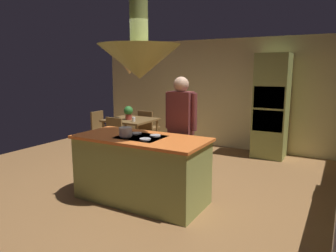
% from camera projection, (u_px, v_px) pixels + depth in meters
% --- Properties ---
extents(ground, '(8.16, 8.16, 0.00)m').
position_uv_depth(ground, '(149.00, 195.00, 4.71)').
color(ground, olive).
extents(wall_back, '(6.80, 0.10, 2.55)m').
position_uv_depth(wall_back, '(227.00, 94.00, 7.44)').
color(wall_back, beige).
rests_on(wall_back, ground).
extents(kitchen_island, '(1.88, 0.88, 0.95)m').
position_uv_depth(kitchen_island, '(141.00, 169.00, 4.46)').
color(kitchen_island, '#8C934C').
rests_on(kitchen_island, ground).
extents(oven_tower, '(0.66, 0.62, 2.18)m').
position_uv_depth(oven_tower, '(271.00, 106.00, 6.60)').
color(oven_tower, '#8C934C').
rests_on(oven_tower, ground).
extents(dining_table, '(1.01, 0.93, 0.76)m').
position_uv_depth(dining_table, '(131.00, 124.00, 7.04)').
color(dining_table, brown).
rests_on(dining_table, ground).
extents(person_at_island, '(0.53, 0.23, 1.75)m').
position_uv_depth(person_at_island, '(181.00, 125.00, 4.84)').
color(person_at_island, tan).
rests_on(person_at_island, ground).
extents(range_hood, '(1.10, 1.10, 1.00)m').
position_uv_depth(range_hood, '(139.00, 60.00, 4.18)').
color(range_hood, '#8C934C').
extents(pendant_light_over_table, '(0.32, 0.32, 0.82)m').
position_uv_depth(pendant_light_over_table, '(130.00, 69.00, 6.83)').
color(pendant_light_over_table, '#E0B266').
extents(chair_facing_island, '(0.40, 0.40, 0.87)m').
position_uv_depth(chair_facing_island, '(111.00, 136.00, 6.48)').
color(chair_facing_island, brown).
rests_on(chair_facing_island, ground).
extents(chair_by_back_wall, '(0.40, 0.40, 0.87)m').
position_uv_depth(chair_by_back_wall, '(148.00, 126.00, 7.66)').
color(chair_by_back_wall, brown).
rests_on(chair_by_back_wall, ground).
extents(chair_at_corner, '(0.40, 0.40, 0.87)m').
position_uv_depth(chair_at_corner, '(101.00, 127.00, 7.50)').
color(chair_at_corner, brown).
rests_on(chair_at_corner, ground).
extents(potted_plant_on_table, '(0.20, 0.20, 0.30)m').
position_uv_depth(potted_plant_on_table, '(128.00, 112.00, 6.92)').
color(potted_plant_on_table, '#99382D').
rests_on(potted_plant_on_table, dining_table).
extents(cup_on_table, '(0.07, 0.07, 0.09)m').
position_uv_depth(cup_on_table, '(134.00, 119.00, 6.70)').
color(cup_on_table, white).
rests_on(cup_on_table, dining_table).
extents(cooking_pot_on_cooktop, '(0.18, 0.18, 0.12)m').
position_uv_depth(cooking_pot_on_cooktop, '(126.00, 132.00, 4.32)').
color(cooking_pot_on_cooktop, '#B2B2B7').
rests_on(cooking_pot_on_cooktop, kitchen_island).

